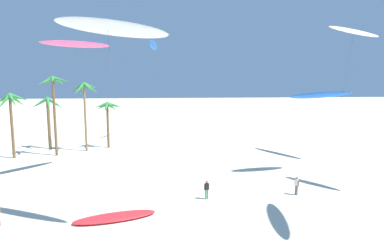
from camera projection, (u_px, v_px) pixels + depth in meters
palm_tree_0 at (11, 105)px, 44.03m from camera, size 4.94×4.16×8.42m
palm_tree_1 at (48, 108)px, 49.91m from camera, size 4.66×4.40×7.54m
palm_tree_2 at (53, 90)px, 45.13m from camera, size 4.10×4.21×10.51m
palm_tree_3 at (108, 109)px, 50.55m from camera, size 4.01×3.99×6.76m
palm_tree_4 at (85, 93)px, 47.98m from camera, size 4.25×3.93×9.66m
flying_kite_0 at (318, 95)px, 44.97m from camera, size 5.84×7.99×9.05m
flying_kite_1 at (108, 27)px, 22.66m from camera, size 8.27×7.87×15.02m
flying_kite_4 at (77, 44)px, 35.25m from camera, size 6.62×6.95×14.15m
flying_kite_5 at (354, 32)px, 34.68m from camera, size 6.38×3.71×15.78m
flying_kite_6 at (154, 45)px, 55.53m from camera, size 3.90×5.05×16.25m
grounded_kite_0 at (115, 217)px, 26.11m from camera, size 6.41×3.43×0.34m
person_foreground_walker at (297, 185)px, 31.23m from camera, size 0.32×0.46×1.67m
person_far_watcher at (207, 189)px, 30.16m from camera, size 0.49×0.27×1.67m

